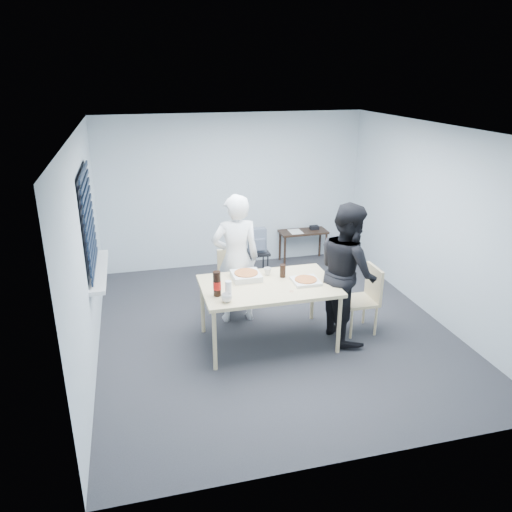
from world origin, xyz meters
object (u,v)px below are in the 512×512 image
object	(u,v)px
person_black	(347,272)
mug_b	(268,271)
mug_a	(227,298)
backpack	(257,240)
dining_table	(268,289)
stool	(257,258)
chair_right	(366,295)
soda_bottle	(217,284)
person_white	(236,259)
chair_far	(234,276)
side_table	(303,235)

from	to	relation	value
person_black	mug_b	xyz separation A→B (m)	(-0.93, 0.37, -0.04)
mug_a	backpack	bearing A→B (deg)	67.57
person_black	dining_table	bearing A→B (deg)	85.54
dining_table	stool	size ratio (longest dim) A/B	3.28
stool	mug_a	bearing A→B (deg)	-112.33
chair_right	mug_b	xyz separation A→B (m)	(-1.24, 0.31, 0.33)
soda_bottle	person_white	bearing A→B (deg)	64.81
chair_right	person_black	xyz separation A→B (m)	(-0.31, -0.06, 0.37)
chair_far	backpack	world-z (taller)	chair_far
chair_far	soda_bottle	xyz separation A→B (m)	(-0.43, -1.17, 0.43)
chair_far	mug_a	distance (m)	1.44
backpack	dining_table	bearing A→B (deg)	-96.26
backpack	mug_b	xyz separation A→B (m)	(-0.30, -1.66, 0.15)
stool	mug_a	world-z (taller)	mug_a
chair_right	soda_bottle	distance (m)	2.02
person_white	person_black	world-z (taller)	same
backpack	soda_bottle	bearing A→B (deg)	-111.53
stool	soda_bottle	bearing A→B (deg)	-115.73
side_table	backpack	bearing A→B (deg)	-146.99
person_black	mug_b	size ratio (longest dim) A/B	17.70
chair_right	side_table	world-z (taller)	chair_right
chair_right	chair_far	bearing A→B (deg)	146.37
backpack	mug_a	distance (m)	2.50
person_black	side_table	world-z (taller)	person_black
backpack	mug_a	size ratio (longest dim) A/B	3.14
stool	soda_bottle	world-z (taller)	soda_bottle
chair_right	mug_a	world-z (taller)	same
chair_far	side_table	distance (m)	2.27
side_table	mug_a	size ratio (longest dim) A/B	6.89
stool	mug_b	distance (m)	1.76
side_table	mug_a	xyz separation A→B (m)	(-1.96, -2.96, 0.36)
chair_far	person_black	bearing A→B (deg)	-41.54
stool	backpack	bearing A→B (deg)	-90.00
person_black	chair_far	bearing A→B (deg)	48.46
person_white	soda_bottle	world-z (taller)	person_white
dining_table	person_black	xyz separation A→B (m)	(1.00, -0.08, 0.15)
person_white	side_table	bearing A→B (deg)	-130.53
person_black	backpack	xyz separation A→B (m)	(-0.63, 2.03, -0.20)
mug_b	soda_bottle	distance (m)	0.87
person_white	soda_bottle	size ratio (longest dim) A/B	5.94
chair_right	backpack	size ratio (longest dim) A/B	2.30
chair_far	person_white	xyz separation A→B (m)	(-0.03, -0.30, 0.37)
mug_a	chair_right	bearing A→B (deg)	10.08
chair_far	stool	world-z (taller)	chair_far
mug_a	mug_b	xyz separation A→B (m)	(0.66, 0.64, -0.00)
chair_right	soda_bottle	world-z (taller)	soda_bottle
person_black	mug_b	bearing A→B (deg)	68.26
mug_a	soda_bottle	bearing A→B (deg)	111.80
chair_far	mug_b	size ratio (longest dim) A/B	8.90
dining_table	person_white	bearing A→B (deg)	109.66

